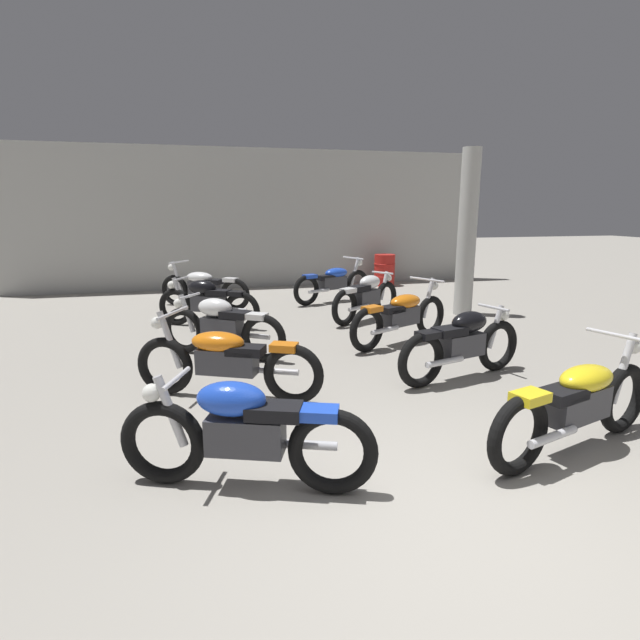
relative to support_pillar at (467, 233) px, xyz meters
The scene contains 14 objects.
ground_plane 7.39m from the support_pillar, 119.15° to the right, with size 60.00×60.00×0.00m, color gray.
back_wall 5.85m from the support_pillar, 126.94° to the left, with size 12.82×0.24×3.60m, color #B2B2AD.
support_pillar is the anchor object (origin of this frame).
motorcycle_left_row_0 7.35m from the support_pillar, 132.36° to the right, with size 1.88×0.81×0.88m.
motorcycle_left_row_1 6.12m from the support_pillar, 144.61° to the right, with size 2.00×1.10×0.97m.
motorcycle_left_row_2 5.31m from the support_pillar, 159.37° to the right, with size 1.69×1.20×0.88m.
motorcycle_left_row_3 5.12m from the support_pillar, behind, with size 1.76×1.07×0.88m.
motorcycle_left_row_4 5.49m from the support_pillar, 158.97° to the left, with size 1.84×1.34×0.97m.
motorcycle_right_row_0 5.96m from the support_pillar, 110.56° to the right, with size 2.11×0.89×0.97m.
motorcycle_right_row_1 4.21m from the support_pillar, 120.00° to the right, with size 1.93×0.71×0.88m.
motorcycle_right_row_2 2.96m from the support_pillar, 139.86° to the right, with size 2.00×1.11×0.97m.
motorcycle_right_row_3 2.35m from the support_pillar, behind, with size 1.70×1.19×0.88m.
motorcycle_right_row_4 3.12m from the support_pillar, 137.88° to the left, with size 2.02×1.06×0.97m.
oil_drum 4.14m from the support_pillar, 91.76° to the left, with size 0.59×0.59×0.85m.
Camera 1 is at (-1.68, -2.53, 2.08)m, focal length 28.04 mm.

